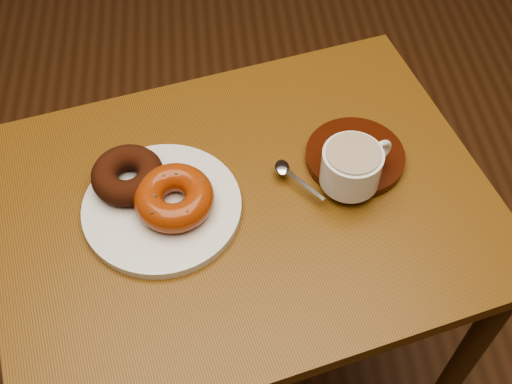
{
  "coord_description": "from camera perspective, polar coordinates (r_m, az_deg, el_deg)",
  "views": [
    {
      "loc": [
        0.1,
        -0.58,
        1.53
      ],
      "look_at": [
        0.16,
        0.01,
        0.74
      ],
      "focal_mm": 45.0,
      "sensor_mm": 36.0,
      "label": 1
    }
  ],
  "objects": [
    {
      "name": "coffee_cup",
      "position": [
        0.99,
        8.54,
        2.31
      ],
      "size": [
        0.12,
        0.09,
        0.07
      ],
      "rotation": [
        0.0,
        0.0,
        0.46
      ],
      "color": "silver",
      "rests_on": "saucer"
    },
    {
      "name": "ground",
      "position": [
        1.64,
        -5.83,
        -16.26
      ],
      "size": [
        6.0,
        6.0,
        0.0
      ],
      "primitive_type": "plane",
      "color": "#4E2D18",
      "rests_on": "ground"
    },
    {
      "name": "teaspoon",
      "position": [
        1.01,
        2.74,
        1.88
      ],
      "size": [
        0.07,
        0.09,
        0.01
      ],
      "rotation": [
        0.0,
        0.0,
        0.68
      ],
      "color": "silver",
      "rests_on": "saucer"
    },
    {
      "name": "donut_plate",
      "position": [
        1.0,
        -8.34,
        -1.36
      ],
      "size": [
        0.28,
        0.28,
        0.01
      ],
      "primitive_type": "cylinder",
      "rotation": [
        0.0,
        0.0,
        -0.17
      ],
      "color": "silver",
      "rests_on": "cafe_table"
    },
    {
      "name": "donut_caramel",
      "position": [
        0.97,
        -7.29,
        -0.48
      ],
      "size": [
        0.14,
        0.14,
        0.04
      ],
      "rotation": [
        0.0,
        0.0,
        -0.18
      ],
      "color": "#993910",
      "rests_on": "donut_plate"
    },
    {
      "name": "saucer",
      "position": [
        1.06,
        8.78,
        3.12
      ],
      "size": [
        0.18,
        0.18,
        0.02
      ],
      "primitive_type": "cylinder",
      "rotation": [
        0.0,
        0.0,
        -0.1
      ],
      "color": "#351107",
      "rests_on": "cafe_table"
    },
    {
      "name": "donut_cinnamon",
      "position": [
        1.01,
        -11.34,
        1.49
      ],
      "size": [
        0.13,
        0.13,
        0.04
      ],
      "primitive_type": "torus",
      "rotation": [
        0.0,
        0.0,
        -0.16
      ],
      "color": "#38160B",
      "rests_on": "donut_plate"
    },
    {
      "name": "cafe_table",
      "position": [
        1.1,
        -1.04,
        -4.3
      ],
      "size": [
        0.88,
        0.74,
        0.72
      ],
      "rotation": [
        0.0,
        0.0,
        0.23
      ],
      "color": "brown",
      "rests_on": "ground"
    }
  ]
}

